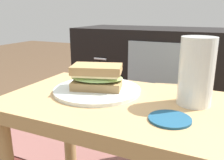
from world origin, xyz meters
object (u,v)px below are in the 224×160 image
at_px(plate, 97,90).
at_px(sandwich_front, 97,77).
at_px(coaster, 170,119).
at_px(tv_cabinet, 153,74).
at_px(beer_glass, 196,72).
at_px(paper_bag, 179,130).

height_order(plate, sandwich_front, sandwich_front).
bearing_deg(sandwich_front, coaster, -24.14).
bearing_deg(sandwich_front, tv_cabinet, 95.09).
bearing_deg(beer_glass, sandwich_front, -176.47).
bearing_deg(coaster, paper_bag, 95.28).
height_order(tv_cabinet, paper_bag, tv_cabinet).
bearing_deg(plate, beer_glass, 3.53).
bearing_deg(sandwich_front, beer_glass, 3.53).
height_order(plate, paper_bag, plate).
xyz_separation_m(plate, sandwich_front, (0.00, 0.00, 0.04)).
bearing_deg(plate, tv_cabinet, 95.09).
bearing_deg(paper_bag, plate, -112.59).
bearing_deg(tv_cabinet, beer_glass, -69.42).
relative_size(tv_cabinet, beer_glass, 5.94).
distance_m(tv_cabinet, paper_bag, 0.57).
bearing_deg(sandwich_front, plate, -153.43).
xyz_separation_m(coaster, paper_bag, (-0.05, 0.52, -0.28)).
relative_size(sandwich_front, coaster, 1.84).
distance_m(sandwich_front, paper_bag, 0.56).
bearing_deg(plate, paper_bag, 67.41).
xyz_separation_m(sandwich_front, beer_glass, (0.26, 0.02, 0.04)).
height_order(tv_cabinet, beer_glass, beer_glass).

